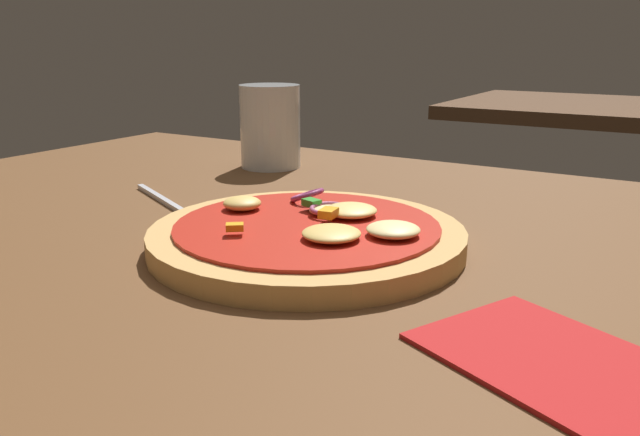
% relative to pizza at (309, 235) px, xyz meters
% --- Properties ---
extents(dining_table, '(1.16, 0.84, 0.03)m').
position_rel_pizza_xyz_m(dining_table, '(0.01, -0.02, -0.03)').
color(dining_table, brown).
rests_on(dining_table, ground).
extents(pizza, '(0.25, 0.25, 0.03)m').
position_rel_pizza_xyz_m(pizza, '(0.00, 0.00, 0.00)').
color(pizza, tan).
rests_on(pizza, dining_table).
extents(fork, '(0.17, 0.09, 0.01)m').
position_rel_pizza_xyz_m(fork, '(-0.18, 0.03, -0.01)').
color(fork, silver).
rests_on(fork, dining_table).
extents(beer_glass, '(0.08, 0.08, 0.10)m').
position_rel_pizza_xyz_m(beer_glass, '(-0.22, 0.25, 0.03)').
color(beer_glass, silver).
rests_on(beer_glass, dining_table).
extents(napkin, '(0.18, 0.15, 0.00)m').
position_rel_pizza_xyz_m(napkin, '(0.22, -0.10, -0.01)').
color(napkin, '#B21E1E').
rests_on(napkin, dining_table).
extents(background_table, '(0.66, 0.54, 0.03)m').
position_rel_pizza_xyz_m(background_table, '(0.00, 1.33, -0.03)').
color(background_table, '#4C301C').
rests_on(background_table, ground).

